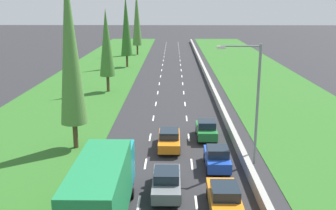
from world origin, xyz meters
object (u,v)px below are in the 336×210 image
orange_sedan_centre_lane (169,139)px  street_light_mast (253,96)px  grey_sedan_centre_lane (167,182)px  poplar_tree_fourth (126,26)px  poplar_tree_second (70,47)px  poplar_tree_third (106,43)px  green_box_truck_left_lane (103,193)px  orange_sedan_right_lane_third (224,198)px  poplar_tree_fifth (137,18)px  blue_hatchback_right_lane (217,158)px  green_hatchback_right_lane (206,130)px

orange_sedan_centre_lane → street_light_mast: bearing=-26.0°
grey_sedan_centre_lane → poplar_tree_fourth: 51.23m
poplar_tree_second → poplar_tree_third: (-0.72, 21.24, -1.81)m
green_box_truck_left_lane → street_light_mast: size_ratio=1.04×
orange_sedan_right_lane_third → poplar_tree_fifth: poplar_tree_fifth is taller
poplar_tree_third → poplar_tree_fourth: 20.88m
grey_sedan_centre_lane → blue_hatchback_right_lane: bearing=47.5°
grey_sedan_centre_lane → orange_sedan_centre_lane: (0.08, 7.95, 0.00)m
poplar_tree_fourth → poplar_tree_fifth: poplar_tree_fifth is taller
orange_sedan_right_lane_third → blue_hatchback_right_lane: 6.07m
poplar_tree_third → street_light_mast: poplar_tree_third is taller
grey_sedan_centre_lane → green_box_truck_left_lane: 5.47m
orange_sedan_centre_lane → poplar_tree_fifth: 60.95m
orange_sedan_right_lane_third → orange_sedan_centre_lane: bearing=108.2°
orange_sedan_centre_lane → poplar_tree_fifth: bearing=97.6°
orange_sedan_right_lane_third → grey_sedan_centre_lane: bearing=148.2°
green_box_truck_left_lane → poplar_tree_third: 34.10m
green_box_truck_left_lane → street_light_mast: bearing=43.9°
blue_hatchback_right_lane → green_hatchback_right_lane: same height
orange_sedan_right_lane_third → green_box_truck_left_lane: bearing=-162.9°
green_box_truck_left_lane → street_light_mast: street_light_mast is taller
poplar_tree_fourth → street_light_mast: 47.46m
poplar_tree_third → green_hatchback_right_lane: bearing=-57.8°
green_hatchback_right_lane → orange_sedan_centre_lane: bearing=-142.7°
street_light_mast → orange_sedan_right_lane_third: bearing=-111.7°
green_hatchback_right_lane → poplar_tree_fifth: bearing=101.1°
blue_hatchback_right_lane → green_hatchback_right_lane: bearing=92.3°
poplar_tree_second → poplar_tree_fourth: bearing=90.7°
blue_hatchback_right_lane → street_light_mast: (2.59, 1.00, 4.40)m
grey_sedan_centre_lane → poplar_tree_second: poplar_tree_second is taller
poplar_tree_second → green_hatchback_right_lane: bearing=12.5°
grey_sedan_centre_lane → poplar_tree_fifth: size_ratio=0.31×
green_box_truck_left_lane → poplar_tree_fifth: poplar_tree_fifth is taller
grey_sedan_centre_lane → orange_sedan_right_lane_third: bearing=-31.8°
poplar_tree_fifth → orange_sedan_centre_lane: bearing=-82.4°
green_hatchback_right_lane → poplar_tree_third: 22.93m
green_hatchback_right_lane → poplar_tree_third: (-11.82, 18.78, 5.77)m
blue_hatchback_right_lane → street_light_mast: street_light_mast is taller
poplar_tree_fourth → poplar_tree_third: bearing=-90.5°
orange_sedan_right_lane_third → green_hatchback_right_lane: size_ratio=1.15×
green_hatchback_right_lane → poplar_tree_fifth: 59.02m
orange_sedan_centre_lane → poplar_tree_third: (-8.54, 21.29, 5.80)m
street_light_mast → orange_sedan_centre_lane: bearing=154.0°
grey_sedan_centre_lane → orange_sedan_centre_lane: bearing=89.4°
orange_sedan_right_lane_third → poplar_tree_second: 16.85m
green_box_truck_left_lane → grey_sedan_centre_lane: bearing=51.9°
orange_sedan_right_lane_third → poplar_tree_third: 34.02m
poplar_tree_third → orange_sedan_right_lane_third: bearing=-69.3°
orange_sedan_right_lane_third → poplar_tree_fifth: (-11.30, 70.02, 7.49)m
poplar_tree_fourth → green_box_truck_left_lane: bearing=-84.7°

